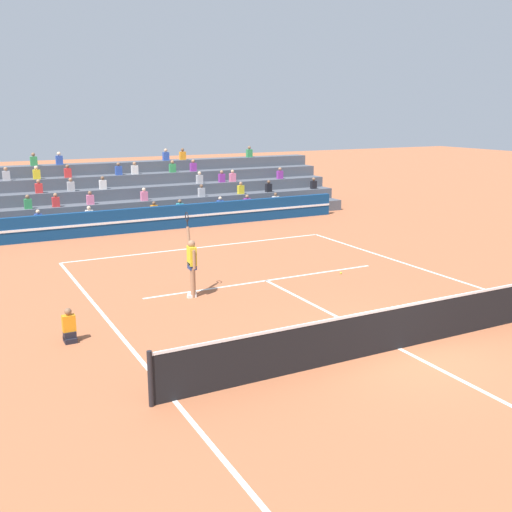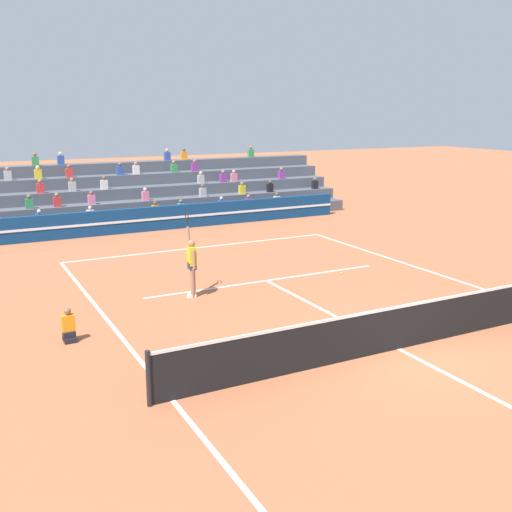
{
  "view_description": "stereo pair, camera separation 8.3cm",
  "coord_description": "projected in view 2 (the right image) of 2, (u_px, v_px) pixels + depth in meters",
  "views": [
    {
      "loc": [
        -8.95,
        -9.92,
        5.37
      ],
      "look_at": [
        -0.82,
        5.58,
        1.1
      ],
      "focal_mm": 42.0,
      "sensor_mm": 36.0,
      "label": 1
    },
    {
      "loc": [
        -8.88,
        -9.96,
        5.37
      ],
      "look_at": [
        -0.82,
        5.58,
        1.1
      ],
      "focal_mm": 42.0,
      "sensor_mm": 36.0,
      "label": 2
    }
  ],
  "objects": [
    {
      "name": "ball_kid_courtside",
      "position": [
        69.0,
        328.0,
        14.2
      ],
      "size": [
        0.3,
        0.36,
        0.84
      ],
      "color": "black",
      "rests_on": "ground"
    },
    {
      "name": "court_lines",
      "position": [
        398.0,
        349.0,
        13.83
      ],
      "size": [
        11.1,
        23.9,
        0.01
      ],
      "color": "white",
      "rests_on": "ground"
    },
    {
      "name": "sponsor_banner_wall",
      "position": [
        167.0,
        218.0,
        27.6
      ],
      "size": [
        18.0,
        0.26,
        1.1
      ],
      "color": "navy",
      "rests_on": "ground"
    },
    {
      "name": "tennis_net",
      "position": [
        400.0,
        327.0,
        13.7
      ],
      "size": [
        12.0,
        0.1,
        1.1
      ],
      "color": "black",
      "rests_on": "ground"
    },
    {
      "name": "ground_plane",
      "position": [
        398.0,
        349.0,
        13.83
      ],
      "size": [
        120.0,
        120.0,
        0.0
      ],
      "primitive_type": "plane",
      "color": "#AD603D"
    },
    {
      "name": "bleacher_stand",
      "position": [
        142.0,
        197.0,
        30.76
      ],
      "size": [
        20.91,
        4.75,
        3.38
      ],
      "color": "#4C515B",
      "rests_on": "ground"
    },
    {
      "name": "tennis_ball",
      "position": [
        341.0,
        273.0,
        20.15
      ],
      "size": [
        0.07,
        0.07,
        0.07
      ],
      "primitive_type": "sphere",
      "color": "#C6DB33",
      "rests_on": "ground"
    },
    {
      "name": "tennis_player",
      "position": [
        192.0,
        264.0,
        17.52
      ],
      "size": [
        0.37,
        0.87,
        2.5
      ],
      "color": "#9E7051",
      "rests_on": "ground"
    }
  ]
}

